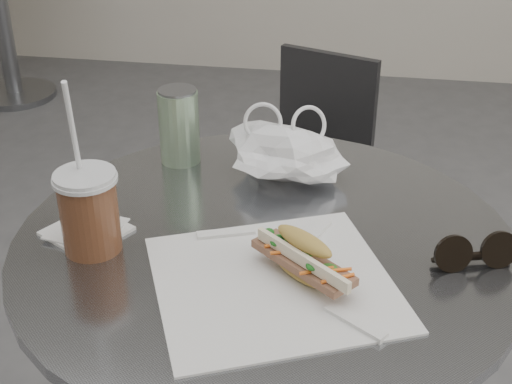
% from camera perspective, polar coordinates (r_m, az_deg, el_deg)
% --- Properties ---
extents(cafe_table, '(0.76, 0.76, 0.74)m').
position_cam_1_polar(cafe_table, '(1.24, 0.66, -14.35)').
color(cafe_table, slate).
rests_on(cafe_table, ground).
extents(chair_far, '(0.39, 0.41, 0.70)m').
position_cam_1_polar(chair_far, '(2.04, 3.76, -0.34)').
color(chair_far, '#2E2E30').
rests_on(chair_far, ground).
extents(sandwich_paper, '(0.41, 0.40, 0.00)m').
position_cam_1_polar(sandwich_paper, '(0.98, 1.41, -7.24)').
color(sandwich_paper, white).
rests_on(sandwich_paper, cafe_table).
extents(banh_mi, '(0.20, 0.19, 0.07)m').
position_cam_1_polar(banh_mi, '(0.97, 3.81, -5.27)').
color(banh_mi, gold).
rests_on(banh_mi, sandwich_paper).
extents(iced_coffee, '(0.09, 0.09, 0.27)m').
position_cam_1_polar(iced_coffee, '(1.04, -13.22, -1.43)').
color(iced_coffee, brown).
rests_on(iced_coffee, cafe_table).
extents(sunglasses, '(0.12, 0.06, 0.06)m').
position_cam_1_polar(sunglasses, '(1.05, 17.12, -4.75)').
color(sunglasses, black).
rests_on(sunglasses, cafe_table).
extents(plastic_bag, '(0.23, 0.20, 0.10)m').
position_cam_1_polar(plastic_bag, '(1.21, 2.24, 2.96)').
color(plastic_bag, white).
rests_on(plastic_bag, cafe_table).
extents(napkin_stack, '(0.14, 0.14, 0.01)m').
position_cam_1_polar(napkin_stack, '(1.12, -13.41, -2.99)').
color(napkin_stack, white).
rests_on(napkin_stack, cafe_table).
extents(drink_can, '(0.07, 0.07, 0.14)m').
position_cam_1_polar(drink_can, '(1.28, -6.18, 5.28)').
color(drink_can, '#679E5C').
rests_on(drink_can, cafe_table).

